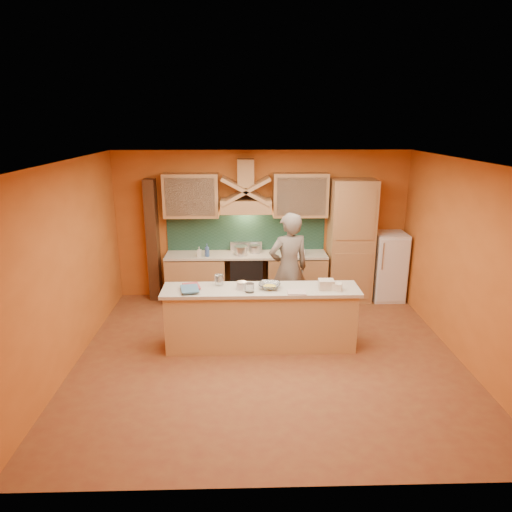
{
  "coord_description": "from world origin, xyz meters",
  "views": [
    {
      "loc": [
        -0.35,
        -5.98,
        3.31
      ],
      "look_at": [
        -0.15,
        0.9,
        1.26
      ],
      "focal_mm": 32.0,
      "sensor_mm": 36.0,
      "label": 1
    }
  ],
  "objects_px": {
    "fridge": "(388,266)",
    "person": "(289,269)",
    "kitchen_scale": "(241,286)",
    "mixing_bowl": "(270,286)",
    "stove": "(246,277)"
  },
  "relations": [
    {
      "from": "kitchen_scale",
      "to": "mixing_bowl",
      "type": "bearing_deg",
      "value": 21.69
    },
    {
      "from": "person",
      "to": "kitchen_scale",
      "type": "distance_m",
      "value": 1.19
    },
    {
      "from": "fridge",
      "to": "kitchen_scale",
      "type": "bearing_deg",
      "value": -145.45
    },
    {
      "from": "fridge",
      "to": "person",
      "type": "bearing_deg",
      "value": -152.83
    },
    {
      "from": "fridge",
      "to": "stove",
      "type": "bearing_deg",
      "value": 180.0
    },
    {
      "from": "mixing_bowl",
      "to": "kitchen_scale",
      "type": "bearing_deg",
      "value": -177.44
    },
    {
      "from": "stove",
      "to": "person",
      "type": "relative_size",
      "value": 0.47
    },
    {
      "from": "stove",
      "to": "mixing_bowl",
      "type": "distance_m",
      "value": 2.0
    },
    {
      "from": "fridge",
      "to": "kitchen_scale",
      "type": "xyz_separation_m",
      "value": [
        -2.79,
        -1.92,
        0.34
      ]
    },
    {
      "from": "stove",
      "to": "person",
      "type": "distance_m",
      "value": 1.34
    },
    {
      "from": "person",
      "to": "mixing_bowl",
      "type": "height_order",
      "value": "person"
    },
    {
      "from": "person",
      "to": "mixing_bowl",
      "type": "relative_size",
      "value": 6.0
    },
    {
      "from": "stove",
      "to": "fridge",
      "type": "height_order",
      "value": "fridge"
    },
    {
      "from": "fridge",
      "to": "person",
      "type": "distance_m",
      "value": 2.28
    },
    {
      "from": "kitchen_scale",
      "to": "person",
      "type": "bearing_deg",
      "value": 67.85
    }
  ]
}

